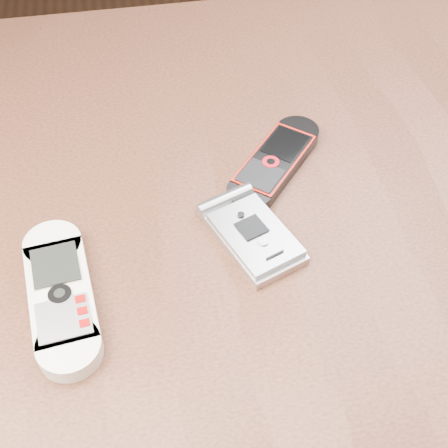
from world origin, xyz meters
TOP-DOWN VIEW (x-y plane):
  - table at (0.00, 0.00)m, footprint 1.20×0.80m
  - nokia_white at (-0.14, -0.05)m, footprint 0.07×0.16m
  - nokia_black_red at (0.07, 0.07)m, footprint 0.13×0.14m
  - motorola_razr at (0.03, -0.02)m, footprint 0.09×0.12m

SIDE VIEW (x-z plane):
  - table at x=0.00m, z-range 0.27..1.02m
  - nokia_black_red at x=0.07m, z-range 0.75..0.76m
  - motorola_razr at x=0.03m, z-range 0.75..0.77m
  - nokia_white at x=-0.14m, z-range 0.75..0.77m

